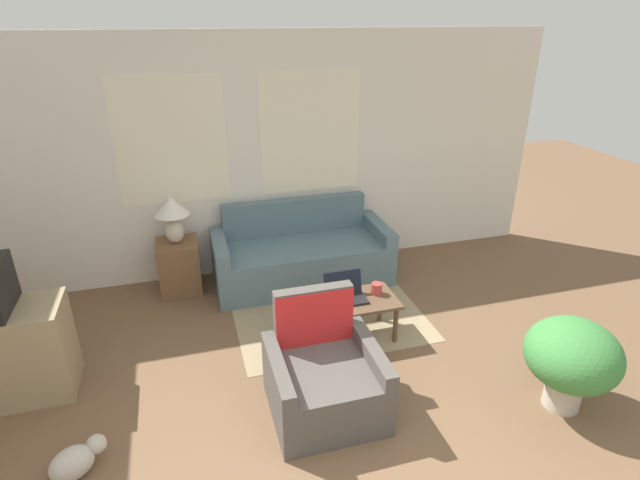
{
  "coord_description": "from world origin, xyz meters",
  "views": [
    {
      "loc": [
        -0.76,
        -1.65,
        2.74
      ],
      "look_at": [
        0.45,
        2.52,
        0.75
      ],
      "focal_mm": 28.0,
      "sensor_mm": 36.0,
      "label": 1
    }
  ],
  "objects_px": {
    "armchair": "(323,378)",
    "coffee_table": "(341,306)",
    "cup_navy": "(377,289)",
    "cup_yellow": "(305,300)",
    "cup_white": "(315,308)",
    "cat_black": "(75,461)",
    "laptop": "(345,293)",
    "couch": "(301,256)",
    "potted_plant": "(572,357)",
    "table_lamp": "(172,213)"
  },
  "relations": [
    {
      "from": "armchair",
      "to": "coffee_table",
      "type": "relative_size",
      "value": 0.87
    },
    {
      "from": "cup_navy",
      "to": "cup_yellow",
      "type": "height_order",
      "value": "same"
    },
    {
      "from": "cup_white",
      "to": "cup_yellow",
      "type": "bearing_deg",
      "value": 114.74
    },
    {
      "from": "cup_yellow",
      "to": "cup_white",
      "type": "bearing_deg",
      "value": -65.26
    },
    {
      "from": "cat_black",
      "to": "laptop",
      "type": "bearing_deg",
      "value": -6.73
    },
    {
      "from": "cup_white",
      "to": "cat_black",
      "type": "distance_m",
      "value": 2.06
    },
    {
      "from": "couch",
      "to": "potted_plant",
      "type": "bearing_deg",
      "value": -60.4
    },
    {
      "from": "coffee_table",
      "to": "laptop",
      "type": "relative_size",
      "value": 2.88
    },
    {
      "from": "cup_white",
      "to": "potted_plant",
      "type": "height_order",
      "value": "potted_plant"
    },
    {
      "from": "armchair",
      "to": "laptop",
      "type": "height_order",
      "value": "armchair"
    },
    {
      "from": "cup_navy",
      "to": "potted_plant",
      "type": "relative_size",
      "value": 0.15
    },
    {
      "from": "couch",
      "to": "cup_white",
      "type": "distance_m",
      "value": 1.32
    },
    {
      "from": "couch",
      "to": "cup_navy",
      "type": "relative_size",
      "value": 17.93
    },
    {
      "from": "armchair",
      "to": "coffee_table",
      "type": "height_order",
      "value": "armchair"
    },
    {
      "from": "cup_yellow",
      "to": "cat_black",
      "type": "relative_size",
      "value": 0.22
    },
    {
      "from": "table_lamp",
      "to": "laptop",
      "type": "xyz_separation_m",
      "value": [
        1.43,
        -1.27,
        -0.45
      ]
    },
    {
      "from": "coffee_table",
      "to": "laptop",
      "type": "bearing_deg",
      "value": 42.49
    },
    {
      "from": "couch",
      "to": "cup_navy",
      "type": "bearing_deg",
      "value": -70.11
    },
    {
      "from": "couch",
      "to": "armchair",
      "type": "height_order",
      "value": "armchair"
    },
    {
      "from": "coffee_table",
      "to": "cup_white",
      "type": "relative_size",
      "value": 10.13
    },
    {
      "from": "table_lamp",
      "to": "coffee_table",
      "type": "height_order",
      "value": "table_lamp"
    },
    {
      "from": "cup_navy",
      "to": "cat_black",
      "type": "bearing_deg",
      "value": -158.24
    },
    {
      "from": "cat_black",
      "to": "cup_navy",
      "type": "bearing_deg",
      "value": -9.43
    },
    {
      "from": "couch",
      "to": "laptop",
      "type": "distance_m",
      "value": 1.18
    },
    {
      "from": "couch",
      "to": "cup_yellow",
      "type": "relative_size",
      "value": 17.85
    },
    {
      "from": "cat_black",
      "to": "cup_white",
      "type": "bearing_deg",
      "value": -6.34
    },
    {
      "from": "armchair",
      "to": "cat_black",
      "type": "bearing_deg",
      "value": -174.84
    },
    {
      "from": "cat_black",
      "to": "armchair",
      "type": "bearing_deg",
      "value": -26.03
    },
    {
      "from": "armchair",
      "to": "cat_black",
      "type": "height_order",
      "value": "armchair"
    },
    {
      "from": "coffee_table",
      "to": "cup_navy",
      "type": "xyz_separation_m",
      "value": [
        0.35,
        0.05,
        0.1
      ]
    },
    {
      "from": "coffee_table",
      "to": "cup_yellow",
      "type": "xyz_separation_m",
      "value": [
        -0.33,
        0.04,
        0.1
      ]
    },
    {
      "from": "laptop",
      "to": "cup_white",
      "type": "bearing_deg",
      "value": -157.84
    },
    {
      "from": "cup_navy",
      "to": "cat_black",
      "type": "xyz_separation_m",
      "value": [
        -2.47,
        -0.98,
        -0.34
      ]
    },
    {
      "from": "couch",
      "to": "armchair",
      "type": "xyz_separation_m",
      "value": [
        -0.33,
        -1.99,
        -0.01
      ]
    },
    {
      "from": "armchair",
      "to": "table_lamp",
      "type": "bearing_deg",
      "value": 114.9
    },
    {
      "from": "laptop",
      "to": "potted_plant",
      "type": "height_order",
      "value": "potted_plant"
    },
    {
      "from": "table_lamp",
      "to": "cup_navy",
      "type": "xyz_separation_m",
      "value": [
        1.73,
        -1.27,
        -0.44
      ]
    },
    {
      "from": "couch",
      "to": "cat_black",
      "type": "xyz_separation_m",
      "value": [
        -2.04,
        -2.15,
        -0.17
      ]
    },
    {
      "from": "cup_navy",
      "to": "cat_black",
      "type": "height_order",
      "value": "cup_navy"
    },
    {
      "from": "cup_yellow",
      "to": "laptop",
      "type": "bearing_deg",
      "value": 0.83
    },
    {
      "from": "laptop",
      "to": "potted_plant",
      "type": "relative_size",
      "value": 0.48
    },
    {
      "from": "couch",
      "to": "coffee_table",
      "type": "bearing_deg",
      "value": -86.73
    },
    {
      "from": "cup_white",
      "to": "potted_plant",
      "type": "relative_size",
      "value": 0.14
    },
    {
      "from": "armchair",
      "to": "potted_plant",
      "type": "relative_size",
      "value": 1.2
    },
    {
      "from": "potted_plant",
      "to": "cup_navy",
      "type": "bearing_deg",
      "value": 126.83
    },
    {
      "from": "cup_yellow",
      "to": "cup_white",
      "type": "relative_size",
      "value": 1.07
    },
    {
      "from": "laptop",
      "to": "cup_white",
      "type": "relative_size",
      "value": 3.52
    },
    {
      "from": "table_lamp",
      "to": "cup_navy",
      "type": "relative_size",
      "value": 4.66
    },
    {
      "from": "table_lamp",
      "to": "cat_black",
      "type": "height_order",
      "value": "table_lamp"
    },
    {
      "from": "coffee_table",
      "to": "cup_yellow",
      "type": "height_order",
      "value": "cup_yellow"
    }
  ]
}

